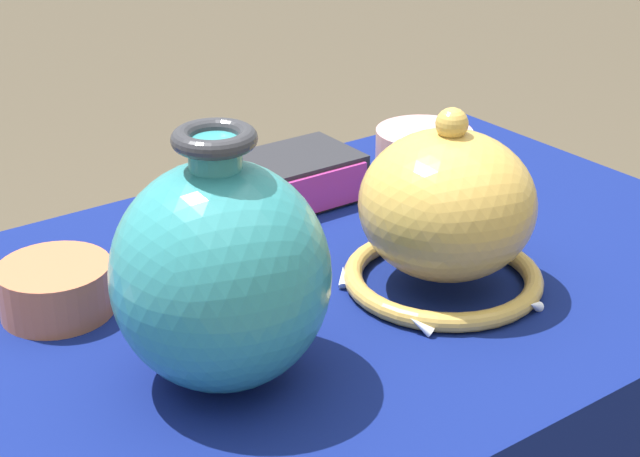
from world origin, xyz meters
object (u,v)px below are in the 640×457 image
Objects in this scene: vase_dome_bell at (446,215)px; pot_squat_rose at (423,154)px; mosaic_tile_box at (297,178)px; pot_squat_terracotta at (56,289)px; vase_tall_bulbous at (221,273)px.

pot_squat_rose is (0.20, 0.26, -0.05)m from vase_dome_bell.
mosaic_tile_box reaches higher than pot_squat_terracotta.
pot_squat_rose is (0.50, 0.27, -0.08)m from vase_tall_bulbous.
pot_squat_terracotta is (-0.39, -0.10, -0.00)m from mosaic_tile_box.
vase_dome_bell reaches higher than mosaic_tile_box.
vase_tall_bulbous is at bearing -68.77° from pot_squat_terracotta.
mosaic_tile_box is at bearing 166.80° from pot_squat_rose.
mosaic_tile_box is at bearing 14.28° from pot_squat_terracotta.
vase_dome_bell is 0.31m from mosaic_tile_box.
vase_tall_bulbous is 1.56× the size of mosaic_tile_box.
vase_tall_bulbous reaches higher than pot_squat_rose.
vase_tall_bulbous is 2.08× the size of pot_squat_terracotta.
pot_squat_terracotta is (-0.08, 0.22, -0.09)m from vase_tall_bulbous.
mosaic_tile_box is at bearing 89.09° from vase_dome_bell.
vase_tall_bulbous reaches higher than mosaic_tile_box.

